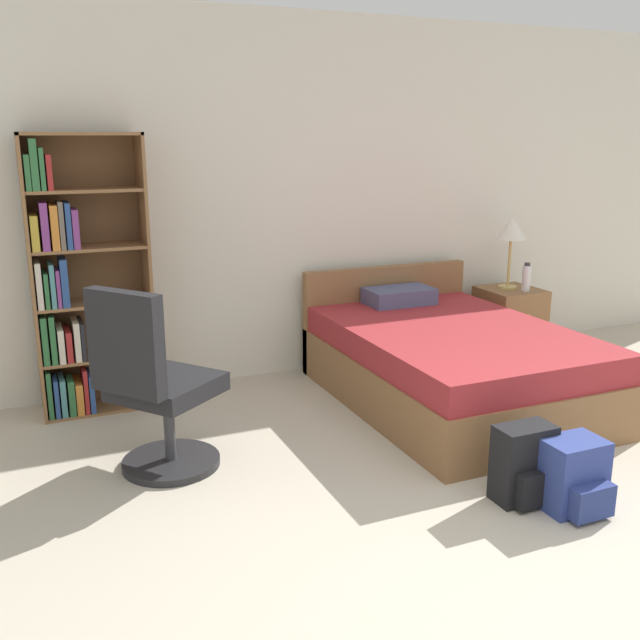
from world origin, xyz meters
name	(u,v)px	position (x,y,z in m)	size (l,w,h in m)	color
ground_plane	(606,621)	(0.00, 0.00, 0.00)	(14.00, 14.00, 0.00)	#BCB29E
wall_back	(291,200)	(0.00, 3.23, 1.30)	(9.00, 0.06, 2.60)	silver
bookshelf	(76,284)	(-1.56, 2.98, 0.85)	(0.72, 0.33, 1.78)	brown
bed	(447,362)	(0.72, 2.19, 0.27)	(1.36, 1.97, 0.78)	brown
office_chair	(155,390)	(-1.29, 1.88, 0.47)	(0.72, 0.71, 1.03)	#232326
nightstand	(509,322)	(1.75, 2.86, 0.28)	(0.44, 0.48, 0.56)	brown
table_lamp	(511,231)	(1.74, 2.89, 1.02)	(0.23, 0.23, 0.57)	tan
water_bottle	(526,278)	(1.80, 2.75, 0.66)	(0.07, 0.07, 0.23)	silver
backpack_black	(525,466)	(0.30, 0.86, 0.19)	(0.29, 0.23, 0.39)	black
backpack_blue	(574,477)	(0.47, 0.70, 0.17)	(0.29, 0.29, 0.35)	navy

